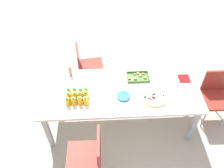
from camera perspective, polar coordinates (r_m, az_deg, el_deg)
name	(u,v)px	position (r m, az deg, el deg)	size (l,w,h in m)	color
ground_plane	(119,121)	(3.61, 1.75, -9.22)	(12.00, 12.00, 0.00)	#B2A899
party_table	(120,93)	(3.09, 2.02, -2.32)	(2.12, 0.86, 0.72)	silver
chair_near_left	(89,155)	(2.78, -5.65, -17.04)	(0.41, 0.41, 0.83)	maroon
chair_far_left	(86,65)	(3.75, -6.37, 4.70)	(0.45, 0.45, 0.83)	maroon
chair_end	(216,93)	(3.63, 24.43, -2.09)	(0.41, 0.41, 0.83)	maroon
juice_bottle_0	(67,102)	(2.89, -11.03, -4.29)	(0.05, 0.05, 0.13)	#F9AF14
juice_bottle_1	(74,101)	(2.88, -9.52, -4.24)	(0.06, 0.06, 0.13)	#F9AC14
juice_bottle_2	(80,101)	(2.87, -8.01, -4.22)	(0.06, 0.06, 0.14)	#F9AD14
juice_bottle_3	(86,101)	(2.86, -6.58, -4.22)	(0.06, 0.06, 0.13)	#FAAE14
juice_bottle_4	(69,97)	(2.93, -10.73, -3.11)	(0.06, 0.06, 0.15)	#F9AD14
juice_bottle_5	(74,96)	(2.92, -9.33, -3.06)	(0.06, 0.06, 0.15)	#F9AC14
juice_bottle_6	(80,96)	(2.92, -7.95, -3.01)	(0.06, 0.06, 0.14)	#FAAF14
juice_bottle_7	(86,96)	(2.90, -6.52, -2.97)	(0.06, 0.06, 0.15)	#FAAB14
juice_bottle_8	(69,92)	(2.98, -10.68, -2.04)	(0.06, 0.06, 0.15)	#F9AE14
juice_bottle_9	(75,92)	(2.97, -9.24, -1.95)	(0.06, 0.06, 0.14)	#FAAF14
juice_bottle_10	(81,92)	(2.96, -7.81, -2.04)	(0.06, 0.06, 0.14)	#FAAE14
juice_bottle_11	(86,92)	(2.96, -6.44, -1.96)	(0.06, 0.06, 0.14)	#FBAC14
fruit_pizza	(154,97)	(3.00, 10.43, -3.16)	(0.33, 0.33, 0.05)	tan
snack_tray	(137,77)	(3.21, 6.34, 1.69)	(0.31, 0.21, 0.04)	#477238
plate_stack	(123,96)	(2.96, 2.84, -3.04)	(0.18, 0.18, 0.02)	blue
napkin_stack	(184,78)	(3.34, 17.45, 1.34)	(0.15, 0.15, 0.02)	red
cardboard_tube	(70,71)	(3.23, -10.31, 3.08)	(0.04, 0.04, 0.16)	#9E7A56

